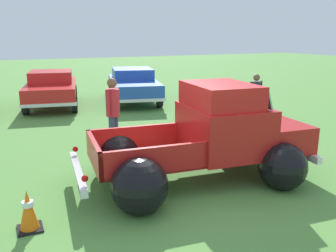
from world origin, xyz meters
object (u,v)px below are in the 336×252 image
show_car_1 (52,87)px  spectator_0 (113,109)px  spectator_1 (255,96)px  show_car_2 (133,84)px  lane_cone_0 (28,211)px  vintage_pickup_truck (211,142)px

show_car_1 → spectator_0: 6.61m
spectator_0 → spectator_1: spectator_0 is taller
show_car_1 → show_car_2: 3.37m
lane_cone_0 → spectator_0: bearing=53.9°
show_car_1 → spectator_0: spectator_0 is taller
vintage_pickup_truck → show_car_2: (1.55, 8.80, 0.03)m
vintage_pickup_truck → show_car_1: 9.31m
show_car_2 → show_car_1: bearing=-82.1°
vintage_pickup_truck → spectator_1: 4.95m
spectator_0 → vintage_pickup_truck: bearing=-17.1°
vintage_pickup_truck → spectator_1: (3.72, 3.26, 0.17)m
vintage_pickup_truck → lane_cone_0: 3.60m
show_car_2 → spectator_1: size_ratio=3.06×
spectator_1 → vintage_pickup_truck: bearing=-56.5°
show_car_2 → lane_cone_0: show_car_2 is taller
vintage_pickup_truck → spectator_0: size_ratio=2.62×
vintage_pickup_truck → show_car_2: 8.94m
vintage_pickup_truck → show_car_1: (-1.80, 9.13, 0.03)m
show_car_2 → spectator_1: spectator_1 is taller
spectator_1 → lane_cone_0: 8.22m
vintage_pickup_truck → lane_cone_0: vintage_pickup_truck is taller
show_car_2 → lane_cone_0: bearing=-14.9°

